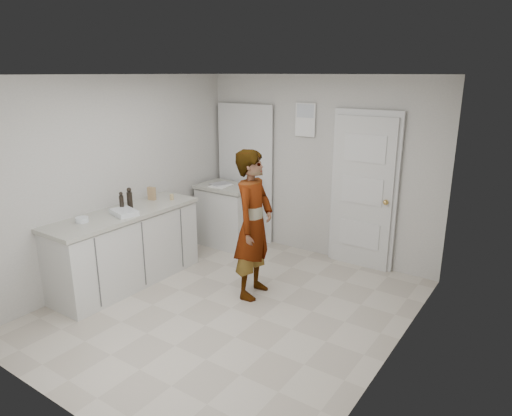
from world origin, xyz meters
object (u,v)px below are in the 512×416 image
Objects in this scene: person at (254,225)px; egg_bowl at (82,220)px; spice_jar at (172,197)px; oil_cruet_a at (130,199)px; cake_mix_box at (152,194)px; baking_dish at (124,212)px; oil_cruet_b at (122,202)px.

person is 12.09× the size of egg_bowl.
spice_jar is (-1.35, 0.07, 0.10)m from person.
oil_cruet_a is 0.66m from egg_bowl.
cake_mix_box is 2.22× the size of spice_jar.
baking_dish is at bearing -57.55° from oil_cruet_a.
baking_dish is at bearing -90.09° from spice_jar.
cake_mix_box is (-1.56, -0.07, 0.15)m from person.
person is at bearing 27.69° from baking_dish.
oil_cruet_b is at bearing -92.55° from cake_mix_box.
oil_cruet_a is 1.87× the size of egg_bowl.
spice_jar is at bearing 77.71° from person.
cake_mix_box is at bearing 92.45° from egg_bowl.
baking_dish is (0.13, -0.08, -0.09)m from oil_cruet_b.
spice_jar is 0.32× the size of oil_cruet_b.
person reaches higher than baking_dish.
oil_cruet_b is 0.54m from egg_bowl.
person is at bearing 23.05° from oil_cruet_b.
cake_mix_box is 1.09m from egg_bowl.
person is 1.35m from spice_jar.
cake_mix_box is 0.26m from spice_jar.
cake_mix_box is 0.67m from baking_dish.
person reaches higher than spice_jar.
cake_mix_box is 0.44m from oil_cruet_a.
oil_cruet_a is (-0.13, -0.58, 0.09)m from spice_jar.
spice_jar is 0.60m from oil_cruet_a.
oil_cruet_b is at bearing -90.02° from oil_cruet_a.
egg_bowl is at bearing -93.19° from oil_cruet_a.
baking_dish is at bearing -31.46° from oil_cruet_b.
baking_dish is at bearing 69.82° from egg_bowl.
cake_mix_box is 1.19× the size of egg_bowl.
egg_bowl is at bearing -97.71° from spice_jar.
cake_mix_box is at bearing -145.54° from spice_jar.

